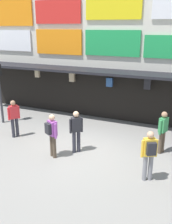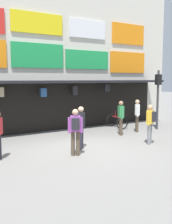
% 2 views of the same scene
% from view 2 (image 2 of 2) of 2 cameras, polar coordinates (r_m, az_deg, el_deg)
% --- Properties ---
extents(ground_plane, '(80.00, 80.00, 0.00)m').
position_cam_2_polar(ground_plane, '(10.99, -1.53, -7.52)').
color(ground_plane, gray).
extents(shopfront, '(18.00, 2.60, 8.00)m').
position_cam_2_polar(shopfront, '(14.80, -10.85, 11.54)').
color(shopfront, beige).
rests_on(shopfront, ground).
extents(traffic_light_far, '(0.31, 0.34, 3.20)m').
position_cam_2_polar(traffic_light_far, '(15.30, 14.74, 4.44)').
color(traffic_light_far, '#38383D').
rests_on(traffic_light_far, ground).
extents(bicycle_parked, '(0.85, 1.24, 1.05)m').
position_cam_2_polar(bicycle_parked, '(15.40, 6.45, -1.89)').
color(bicycle_parked, black).
rests_on(bicycle_parked, ground).
extents(pedestrian_in_black, '(0.34, 0.50, 1.68)m').
position_cam_2_polar(pedestrian_in_black, '(13.41, 7.27, -0.82)').
color(pedestrian_in_black, brown).
rests_on(pedestrian_in_black, ground).
extents(pedestrian_in_yellow, '(0.48, 0.46, 1.68)m').
position_cam_2_polar(pedestrian_in_yellow, '(9.72, -2.23, -3.50)').
color(pedestrian_in_yellow, brown).
rests_on(pedestrian_in_yellow, ground).
extents(pedestrian_in_red, '(0.47, 0.47, 1.68)m').
position_cam_2_polar(pedestrian_in_red, '(10.65, -1.20, -2.58)').
color(pedestrian_in_red, '#2D2D38').
rests_on(pedestrian_in_red, ground).
extents(pedestrian_in_green, '(0.48, 0.46, 1.68)m').
position_cam_2_polar(pedestrian_in_green, '(11.77, 13.29, -1.85)').
color(pedestrian_in_green, gray).
rests_on(pedestrian_in_green, ground).
extents(pedestrian_in_blue, '(0.39, 0.44, 1.68)m').
position_cam_2_polar(pedestrian_in_blue, '(14.38, 10.59, -0.36)').
color(pedestrian_in_blue, brown).
rests_on(pedestrian_in_blue, ground).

